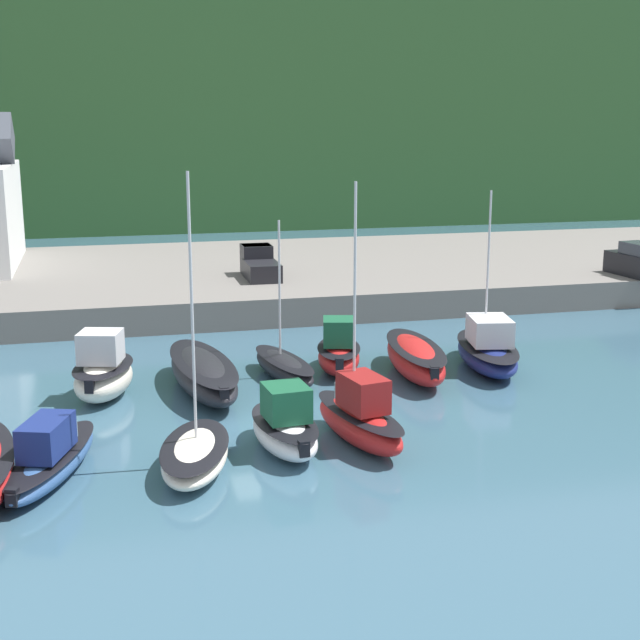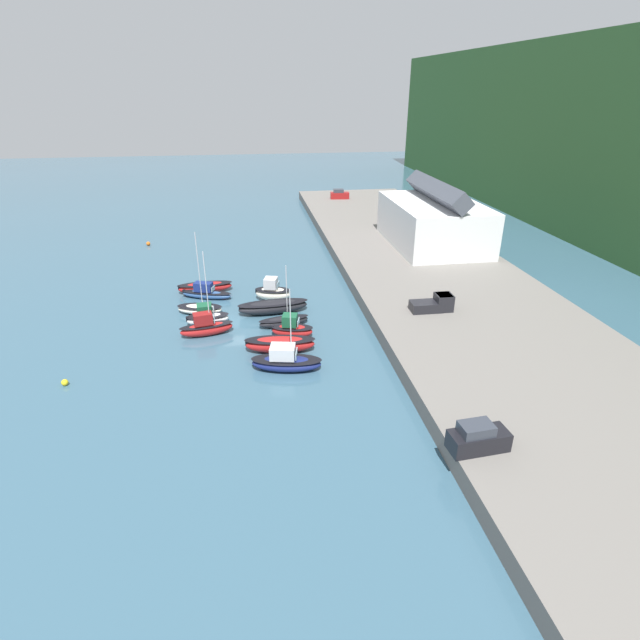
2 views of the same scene
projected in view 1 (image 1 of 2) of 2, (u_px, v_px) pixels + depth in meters
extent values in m
plane|color=#385B70|center=(264.00, 425.00, 34.60)|extent=(320.00, 320.00, 0.00)
cube|color=#335B2D|center=(135.00, 78.00, 116.00)|extent=(240.00, 64.04, 32.98)
cube|color=slate|center=(189.00, 279.00, 60.56)|extent=(138.75, 24.27, 1.70)
ellipsoid|color=white|center=(104.00, 379.00, 37.81)|extent=(3.36, 4.89, 1.64)
ellipsoid|color=black|center=(103.00, 366.00, 37.68)|extent=(3.47, 5.00, 0.12)
cube|color=silver|center=(101.00, 347.00, 37.26)|extent=(2.04, 1.95, 1.31)
cube|color=#8CA5B2|center=(107.00, 346.00, 38.21)|extent=(1.48, 0.50, 0.65)
cube|color=black|center=(90.00, 386.00, 35.67)|extent=(0.42, 0.37, 0.56)
ellipsoid|color=black|center=(203.00, 374.00, 38.57)|extent=(3.08, 8.51, 1.57)
ellipsoid|color=black|center=(203.00, 362.00, 38.45)|extent=(3.19, 8.69, 0.12)
cube|color=black|center=(224.00, 394.00, 34.86)|extent=(0.38, 0.31, 0.56)
ellipsoid|color=black|center=(284.00, 368.00, 40.44)|extent=(2.54, 5.89, 1.10)
ellipsoid|color=black|center=(284.00, 360.00, 40.35)|extent=(2.63, 6.02, 0.12)
cylinder|color=silver|center=(280.00, 288.00, 40.00)|extent=(0.10, 0.10, 6.12)
ellipsoid|color=red|center=(339.00, 357.00, 41.72)|extent=(2.98, 4.80, 1.34)
ellipsoid|color=black|center=(339.00, 348.00, 41.61)|extent=(3.08, 4.91, 0.12)
cube|color=#195638|center=(339.00, 332.00, 41.21)|extent=(1.79, 1.87, 1.24)
cube|color=#8CA5B2|center=(339.00, 331.00, 42.16)|extent=(1.29, 0.42, 0.62)
cube|color=black|center=(340.00, 364.00, 39.59)|extent=(0.42, 0.36, 0.56)
ellipsoid|color=red|center=(415.00, 359.00, 40.95)|extent=(2.90, 7.32, 1.62)
ellipsoid|color=black|center=(415.00, 347.00, 40.82)|extent=(3.00, 7.47, 0.12)
cube|color=black|center=(434.00, 373.00, 37.61)|extent=(0.39, 0.32, 0.56)
ellipsoid|color=navy|center=(487.00, 355.00, 42.19)|extent=(3.63, 7.03, 1.32)
ellipsoid|color=black|center=(487.00, 345.00, 42.08)|extent=(3.75, 7.18, 0.12)
cube|color=silver|center=(490.00, 330.00, 41.57)|extent=(2.21, 2.65, 1.23)
cube|color=#8CA5B2|center=(483.00, 328.00, 42.90)|extent=(1.61, 0.41, 0.62)
cylinder|color=silver|center=(488.00, 266.00, 41.73)|extent=(0.10, 0.10, 7.05)
ellipsoid|color=#33568E|center=(52.00, 464.00, 29.46)|extent=(3.66, 6.68, 0.98)
ellipsoid|color=black|center=(52.00, 454.00, 29.38)|extent=(3.76, 6.82, 0.12)
cube|color=navy|center=(46.00, 437.00, 28.90)|extent=(1.89, 2.55, 1.15)
cube|color=#8CA5B2|center=(61.00, 428.00, 30.19)|extent=(1.06, 0.45, 0.57)
cube|color=black|center=(12.00, 497.00, 26.41)|extent=(0.43, 0.38, 0.56)
ellipsoid|color=white|center=(195.00, 456.00, 30.03)|extent=(3.35, 5.70, 1.05)
ellipsoid|color=black|center=(195.00, 446.00, 29.95)|extent=(3.46, 5.83, 0.12)
cylinder|color=silver|center=(192.00, 309.00, 29.30)|extent=(0.10, 0.10, 8.97)
ellipsoid|color=white|center=(285.00, 433.00, 31.85)|extent=(2.36, 4.89, 1.27)
ellipsoid|color=black|center=(284.00, 422.00, 31.75)|extent=(2.44, 4.99, 0.12)
cube|color=#195638|center=(286.00, 402.00, 31.35)|extent=(1.61, 1.78, 1.22)
cube|color=#8CA5B2|center=(278.00, 399.00, 32.29)|extent=(1.33, 0.21, 0.61)
cube|color=black|center=(304.00, 448.00, 29.72)|extent=(0.38, 0.31, 0.56)
ellipsoid|color=red|center=(359.00, 425.00, 32.54)|extent=(2.75, 5.92, 1.40)
ellipsoid|color=black|center=(359.00, 412.00, 32.43)|extent=(2.83, 6.05, 0.12)
cube|color=maroon|center=(363.00, 392.00, 31.99)|extent=(1.61, 2.20, 1.25)
cube|color=#8CA5B2|center=(348.00, 389.00, 33.04)|extent=(1.11, 0.32, 0.62)
cylinder|color=silver|center=(355.00, 295.00, 31.85)|extent=(0.10, 0.10, 8.11)
cube|color=black|center=(635.00, 265.00, 56.97)|extent=(2.14, 4.33, 1.40)
cube|color=#333842|center=(640.00, 249.00, 56.44)|extent=(1.72, 2.43, 0.76)
cube|color=black|center=(262.00, 271.00, 55.69)|extent=(2.04, 3.54, 1.10)
cube|color=black|center=(257.00, 259.00, 57.52)|extent=(1.92, 1.91, 1.90)
cube|color=#2D333D|center=(256.00, 249.00, 57.36)|extent=(1.82, 1.64, 0.50)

